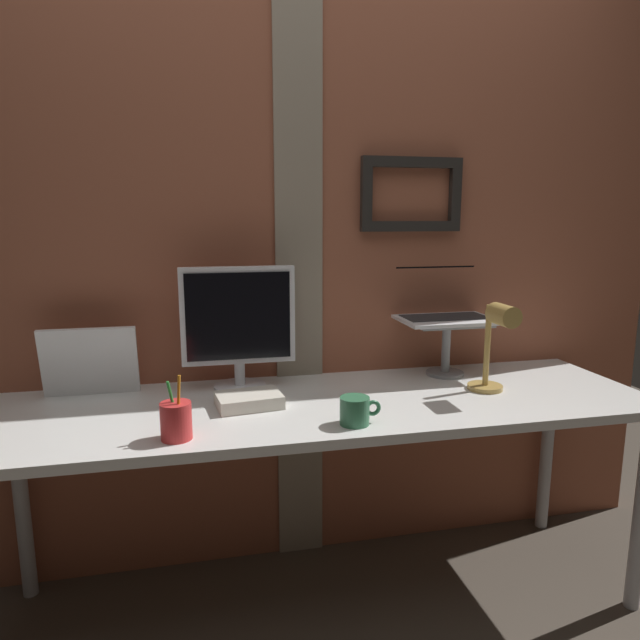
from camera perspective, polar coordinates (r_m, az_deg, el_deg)
ground_plane at (r=2.12m, az=-0.72°, el=-28.00°), size 6.00×6.00×0.00m
brick_wall_back at (r=2.09m, az=-3.27°, el=8.36°), size 3.04×0.16×2.48m
desk at (r=1.85m, az=0.68°, el=-10.29°), size 2.16×0.64×0.73m
monitor at (r=1.92m, az=-8.40°, el=-0.17°), size 0.39×0.18×0.43m
laptop_stand at (r=2.13m, az=12.86°, el=-1.89°), size 0.28×0.22×0.21m
laptop at (r=2.17m, az=12.28°, el=1.57°), size 0.35×0.28×0.21m
whiteboard_panel at (r=1.99m, az=-22.60°, el=-4.00°), size 0.31×0.06×0.24m
desk_lamp at (r=1.93m, az=17.67°, el=-1.86°), size 0.12×0.20×0.31m
pen_cup at (r=1.56m, az=-14.58°, el=-9.97°), size 0.08×0.08×0.18m
coffee_mug at (r=1.62m, az=3.66°, el=-9.28°), size 0.12×0.09×0.08m
paper_clutter_stack at (r=1.78m, az=-7.32°, el=-8.18°), size 0.22×0.16×0.04m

